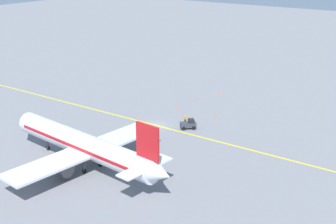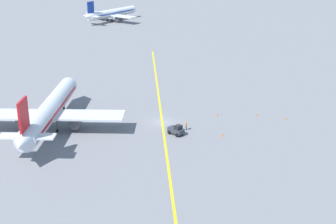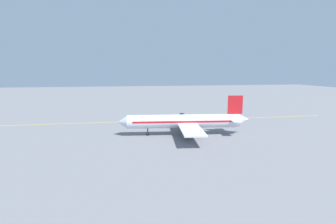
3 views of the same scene
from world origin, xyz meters
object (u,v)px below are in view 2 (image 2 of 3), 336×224
at_px(airplane_distant_taxiing, 112,13).
at_px(ground_crew_worker, 186,125).
at_px(baggage_tug_dark, 176,130).
at_px(traffic_cone_far_edge, 286,118).
at_px(airplane_at_gate, 49,111).
at_px(traffic_cone_by_wingtip, 257,114).
at_px(traffic_cone_mid_apron, 217,114).
at_px(traffic_cone_near_nose, 222,135).

distance_m(airplane_distant_taxiing, ground_crew_worker, 122.19).
relative_size(baggage_tug_dark, traffic_cone_far_edge, 5.86).
bearing_deg(airplane_at_gate, baggage_tug_dark, -10.57).
bearing_deg(airplane_distant_taxiing, airplane_at_gate, -93.30).
distance_m(traffic_cone_by_wingtip, traffic_cone_far_edge, 5.81).
bearing_deg(traffic_cone_far_edge, traffic_cone_mid_apron, 166.84).
height_order(ground_crew_worker, traffic_cone_near_nose, ground_crew_worker).
height_order(baggage_tug_dark, traffic_cone_mid_apron, baggage_tug_dark).
xyz_separation_m(airplane_distant_taxiing, traffic_cone_near_nose, (24.89, -124.28, -3.06)).
bearing_deg(traffic_cone_near_nose, traffic_cone_by_wingtip, 47.99).
bearing_deg(airplane_distant_taxiing, traffic_cone_by_wingtip, -73.53).
bearing_deg(baggage_tug_dark, traffic_cone_near_nose, -9.72).
bearing_deg(airplane_at_gate, traffic_cone_mid_apron, 8.09).
relative_size(traffic_cone_near_nose, traffic_cone_by_wingtip, 1.00).
relative_size(traffic_cone_by_wingtip, traffic_cone_far_edge, 1.00).
xyz_separation_m(ground_crew_worker, traffic_cone_mid_apron, (7.16, 6.89, -0.63)).
relative_size(airplane_distant_taxiing, traffic_cone_by_wingtip, 47.67).
bearing_deg(traffic_cone_by_wingtip, traffic_cone_near_nose, -132.01).
bearing_deg(traffic_cone_near_nose, traffic_cone_mid_apron, 85.00).
bearing_deg(traffic_cone_mid_apron, traffic_cone_near_nose, -95.00).
distance_m(airplane_distant_taxiing, traffic_cone_by_wingtip, 119.30).
xyz_separation_m(airplane_at_gate, traffic_cone_mid_apron, (32.64, 4.64, -3.43)).
distance_m(ground_crew_worker, traffic_cone_near_nose, 7.21).
bearing_deg(baggage_tug_dark, airplane_distant_taxiing, 97.69).
bearing_deg(traffic_cone_near_nose, traffic_cone_far_edge, 27.45).
distance_m(baggage_tug_dark, traffic_cone_far_edge, 23.22).
height_order(ground_crew_worker, traffic_cone_far_edge, ground_crew_worker).
bearing_deg(ground_crew_worker, traffic_cone_by_wingtip, 22.76).
bearing_deg(airplane_at_gate, traffic_cone_near_nose, -10.35).
bearing_deg(ground_crew_worker, airplane_distant_taxiing, 98.78).
bearing_deg(traffic_cone_far_edge, ground_crew_worker, -169.44).
distance_m(airplane_at_gate, traffic_cone_mid_apron, 33.15).
bearing_deg(traffic_cone_near_nose, baggage_tug_dark, 170.28).
height_order(airplane_at_gate, airplane_distant_taxiing, airplane_at_gate).
bearing_deg(traffic_cone_mid_apron, traffic_cone_by_wingtip, -3.77).
relative_size(airplane_distant_taxiing, traffic_cone_mid_apron, 47.67).
xyz_separation_m(ground_crew_worker, traffic_cone_near_nose, (6.25, -3.54, -0.63)).
height_order(airplane_at_gate, baggage_tug_dark, airplane_at_gate).
bearing_deg(traffic_cone_by_wingtip, traffic_cone_mid_apron, 176.23).
height_order(airplane_distant_taxiing, ground_crew_worker, airplane_distant_taxiing).
xyz_separation_m(baggage_tug_dark, ground_crew_worker, (2.05, 2.12, 0.01)).
relative_size(traffic_cone_mid_apron, traffic_cone_by_wingtip, 1.00).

